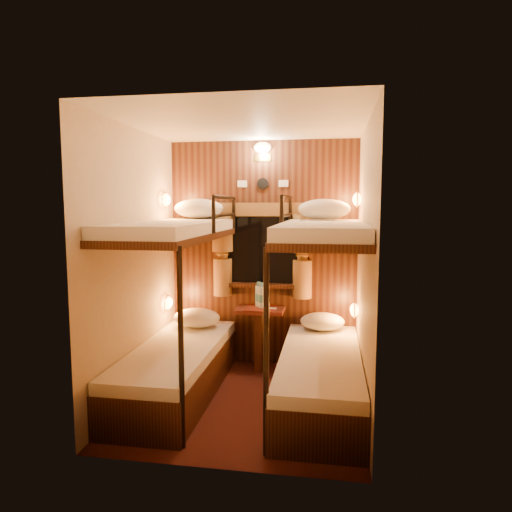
% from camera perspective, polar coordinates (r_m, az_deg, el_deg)
% --- Properties ---
extents(floor, '(2.10, 2.10, 0.00)m').
position_cam_1_polar(floor, '(4.23, -1.33, -17.71)').
color(floor, '#37180F').
rests_on(floor, ground).
extents(ceiling, '(2.10, 2.10, 0.00)m').
position_cam_1_polar(ceiling, '(3.92, -1.43, 16.29)').
color(ceiling, silver).
rests_on(ceiling, wall_back).
extents(wall_back, '(2.40, 0.00, 2.40)m').
position_cam_1_polar(wall_back, '(4.92, 0.89, 0.26)').
color(wall_back, '#C6B293').
rests_on(wall_back, floor).
extents(wall_front, '(2.40, 0.00, 2.40)m').
position_cam_1_polar(wall_front, '(2.88, -5.25, -4.16)').
color(wall_front, '#C6B293').
rests_on(wall_front, floor).
extents(wall_left, '(0.00, 2.40, 2.40)m').
position_cam_1_polar(wall_left, '(4.20, -14.92, -1.03)').
color(wall_left, '#C6B293').
rests_on(wall_left, floor).
extents(wall_right, '(0.00, 2.40, 2.40)m').
position_cam_1_polar(wall_right, '(3.84, 13.46, -1.67)').
color(wall_right, '#C6B293').
rests_on(wall_right, floor).
extents(back_panel, '(2.00, 0.03, 2.40)m').
position_cam_1_polar(back_panel, '(4.91, 0.86, 0.24)').
color(back_panel, black).
rests_on(back_panel, floor).
extents(bunk_left, '(0.72, 1.90, 1.82)m').
position_cam_1_polar(bunk_left, '(4.26, -9.90, -9.62)').
color(bunk_left, black).
rests_on(bunk_left, floor).
extents(bunk_right, '(0.72, 1.90, 1.82)m').
position_cam_1_polar(bunk_right, '(4.03, 8.07, -10.50)').
color(bunk_right, black).
rests_on(bunk_right, floor).
extents(window, '(1.00, 0.12, 0.79)m').
position_cam_1_polar(window, '(4.88, 0.81, -0.02)').
color(window, black).
rests_on(window, back_panel).
extents(curtains, '(1.10, 0.22, 1.00)m').
position_cam_1_polar(curtains, '(4.84, 0.75, 0.91)').
color(curtains, brown).
rests_on(curtains, back_panel).
extents(back_fixtures, '(0.54, 0.09, 0.48)m').
position_cam_1_polar(back_fixtures, '(4.87, 0.82, 12.52)').
color(back_fixtures, black).
rests_on(back_fixtures, back_panel).
extents(reading_lamps, '(2.00, 0.20, 1.25)m').
position_cam_1_polar(reading_lamps, '(4.57, 0.25, 0.29)').
color(reading_lamps, orange).
rests_on(reading_lamps, wall_left).
extents(table, '(0.50, 0.34, 0.66)m').
position_cam_1_polar(table, '(4.88, 0.52, -9.20)').
color(table, '#541713').
rests_on(table, floor).
extents(bottle_left, '(0.08, 0.08, 0.27)m').
position_cam_1_polar(bottle_left, '(4.80, 0.70, -5.15)').
color(bottle_left, '#99BFE5').
rests_on(bottle_left, table).
extents(bottle_right, '(0.08, 0.08, 0.27)m').
position_cam_1_polar(bottle_right, '(4.86, 0.34, -5.02)').
color(bottle_right, '#99BFE5').
rests_on(bottle_right, table).
extents(sachet_a, '(0.10, 0.08, 0.01)m').
position_cam_1_polar(sachet_a, '(4.78, 1.94, -6.57)').
color(sachet_a, silver).
rests_on(sachet_a, table).
extents(sachet_b, '(0.09, 0.07, 0.01)m').
position_cam_1_polar(sachet_b, '(4.79, 2.08, -6.57)').
color(sachet_b, silver).
rests_on(sachet_b, table).
extents(pillow_lower_left, '(0.49, 0.35, 0.19)m').
position_cam_1_polar(pillow_lower_left, '(4.85, -7.41, -7.65)').
color(pillow_lower_left, white).
rests_on(pillow_lower_left, bunk_left).
extents(pillow_lower_right, '(0.45, 0.32, 0.18)m').
position_cam_1_polar(pillow_lower_right, '(4.75, 8.29, -8.09)').
color(pillow_lower_right, white).
rests_on(pillow_lower_right, bunk_right).
extents(pillow_upper_left, '(0.52, 0.37, 0.20)m').
position_cam_1_polar(pillow_upper_left, '(4.83, -7.16, 5.91)').
color(pillow_upper_left, white).
rests_on(pillow_upper_left, bunk_left).
extents(pillow_upper_right, '(0.50, 0.36, 0.20)m').
position_cam_1_polar(pillow_upper_right, '(4.49, 8.50, 5.81)').
color(pillow_upper_right, white).
rests_on(pillow_upper_right, bunk_right).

